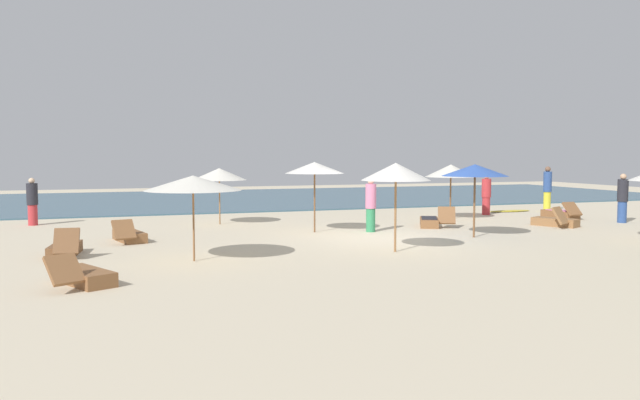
{
  "coord_description": "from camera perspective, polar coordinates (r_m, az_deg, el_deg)",
  "views": [
    {
      "loc": [
        -7.71,
        -16.7,
        2.5
      ],
      "look_at": [
        -1.69,
        1.01,
        1.1
      ],
      "focal_mm": 34.83,
      "sensor_mm": 36.0,
      "label": 1
    }
  ],
  "objects": [
    {
      "name": "umbrella_4",
      "position": [
        22.19,
        -9.24,
        2.36
      ],
      "size": [
        1.93,
        1.93,
        1.99
      ],
      "color": "olive",
      "rests_on": "ground_plane"
    },
    {
      "name": "person_1",
      "position": [
        23.83,
        -24.92,
        -0.14
      ],
      "size": [
        0.52,
        0.52,
        1.66
      ],
      "color": "#BF3338",
      "rests_on": "ground_plane"
    },
    {
      "name": "person_3",
      "position": [
        19.87,
        4.69,
        -0.42
      ],
      "size": [
        0.46,
        0.46,
        1.74
      ],
      "color": "#338C59",
      "rests_on": "ground_plane"
    },
    {
      "name": "ocean_water",
      "position": [
        34.66,
        -5.89,
        0.16
      ],
      "size": [
        48.0,
        16.0,
        0.06
      ],
      "primitive_type": "cube",
      "color": "#3D6075",
      "rests_on": "ground_plane"
    },
    {
      "name": "umbrella_5",
      "position": [
        19.0,
        14.05,
        2.66
      ],
      "size": [
        1.97,
        1.97,
        2.19
      ],
      "color": "brown",
      "rests_on": "ground_plane"
    },
    {
      "name": "surfboard",
      "position": [
        27.98,
        17.03,
        -0.97
      ],
      "size": [
        2.02,
        0.53,
        0.07
      ],
      "color": "gold",
      "rests_on": "ground_plane"
    },
    {
      "name": "person_4",
      "position": [
        24.98,
        26.04,
        0.16
      ],
      "size": [
        0.52,
        0.52,
        1.78
      ],
      "color": "#2D4C8C",
      "rests_on": "ground_plane"
    },
    {
      "name": "umbrella_1",
      "position": [
        19.63,
        -0.5,
        2.97
      ],
      "size": [
        1.87,
        1.87,
        2.24
      ],
      "color": "brown",
      "rests_on": "ground_plane"
    },
    {
      "name": "umbrella_2",
      "position": [
        24.1,
        11.93,
        2.64
      ],
      "size": [
        1.94,
        1.94,
        2.09
      ],
      "color": "brown",
      "rests_on": "ground_plane"
    },
    {
      "name": "person_2",
      "position": [
        28.72,
        20.16,
        1.01
      ],
      "size": [
        0.48,
        0.48,
        1.95
      ],
      "color": "yellow",
      "rests_on": "ground_plane"
    },
    {
      "name": "umbrella_3",
      "position": [
        14.61,
        -11.59,
        1.54
      ],
      "size": [
        2.25,
        2.25,
        2.0
      ],
      "color": "brown",
      "rests_on": "ground_plane"
    },
    {
      "name": "lounger_4",
      "position": [
        21.65,
        10.14,
        -1.95
      ],
      "size": [
        1.28,
        1.75,
        0.72
      ],
      "color": "brown",
      "rests_on": "ground_plane"
    },
    {
      "name": "lounger_3",
      "position": [
        16.49,
        -22.37,
        -4.16
      ],
      "size": [
        0.78,
        1.7,
        0.74
      ],
      "color": "brown",
      "rests_on": "ground_plane"
    },
    {
      "name": "lounger_1",
      "position": [
        18.51,
        -17.14,
        -3.15
      ],
      "size": [
        0.97,
        1.79,
        0.68
      ],
      "color": "brown",
      "rests_on": "ground_plane"
    },
    {
      "name": "umbrella_6",
      "position": [
        15.8,
        6.98,
        2.59
      ],
      "size": [
        1.77,
        1.77,
        2.27
      ],
      "color": "olive",
      "rests_on": "ground_plane"
    },
    {
      "name": "lounger_5",
      "position": [
        12.75,
        -20.96,
        -6.54
      ],
      "size": [
        1.3,
        1.78,
        0.67
      ],
      "color": "brown",
      "rests_on": "ground_plane"
    },
    {
      "name": "ground_plane",
      "position": [
        18.56,
        5.96,
        -3.48
      ],
      "size": [
        60.0,
        60.0,
        0.0
      ],
      "primitive_type": "plane",
      "color": "beige"
    },
    {
      "name": "lounger_0",
      "position": [
        25.87,
        21.28,
        -1.17
      ],
      "size": [
        0.68,
        1.74,
        0.66
      ],
      "color": "brown",
      "rests_on": "ground_plane"
    },
    {
      "name": "lounger_2",
      "position": [
        22.84,
        20.83,
        -1.85
      ],
      "size": [
        1.27,
        1.74,
        0.73
      ],
      "color": "olive",
      "rests_on": "ground_plane"
    },
    {
      "name": "person_0",
      "position": [
        26.27,
        15.03,
        0.49
      ],
      "size": [
        0.5,
        0.5,
        1.67
      ],
      "color": "#BF3338",
      "rests_on": "ground_plane"
    }
  ]
}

